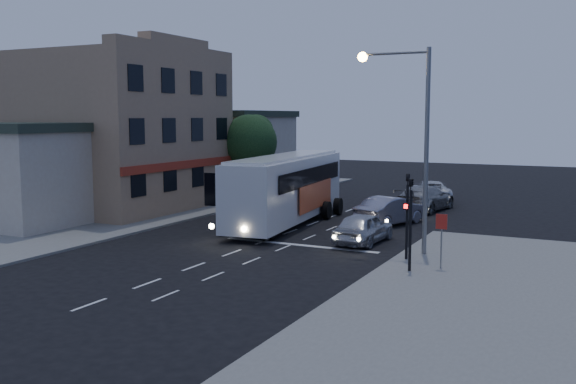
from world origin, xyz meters
The scene contains 17 objects.
ground centered at (0.00, 0.00, 0.00)m, with size 120.00×120.00×0.00m, color black.
sidewalk_near centered at (13.00, -4.00, 0.06)m, with size 12.00×24.00×0.12m, color slate.
sidewalk_far centered at (-13.00, 8.00, 0.06)m, with size 12.00×50.00×0.12m, color slate.
road_markings centered at (1.29, 3.31, 0.00)m, with size 8.00×30.55×0.01m.
tour_bus centered at (-1.26, 7.16, 2.14)m, with size 4.13×13.16×3.97m.
car_suv centered at (4.58, 3.80, 0.77)m, with size 1.81×4.49×1.53m, color #ACAEB7.
car_sedan_a centered at (4.17, 9.60, 0.82)m, with size 1.73×4.96×1.63m, color gray.
car_sedan_b centered at (4.52, 15.86, 0.84)m, with size 2.35×5.78×1.68m, color gray.
car_sedan_c centered at (3.76, 20.63, 0.76)m, with size 2.53×5.49×1.53m, color silver.
traffic_signal_main centered at (7.60, 0.78, 2.42)m, with size 0.25×0.35×4.10m.
traffic_signal_side centered at (8.30, -1.20, 2.42)m, with size 0.18×0.15×4.10m.
regulatory_sign centered at (9.30, -0.24, 1.60)m, with size 0.45×0.12×2.20m.
streetlight centered at (7.34, 2.20, 5.73)m, with size 3.32×0.44×9.00m.
main_building centered at (-13.96, 8.00, 5.16)m, with size 10.12×12.00×11.00m.
low_building_south centered at (-14.50, -0.50, 3.00)m, with size 7.40×5.40×5.70m.
low_building_north centered at (-13.50, 20.00, 3.39)m, with size 9.40×9.40×6.50m.
street_tree centered at (-8.21, 15.02, 4.50)m, with size 4.00×4.00×6.20m.
Camera 1 is at (15.00, -25.47, 6.17)m, focal length 40.00 mm.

